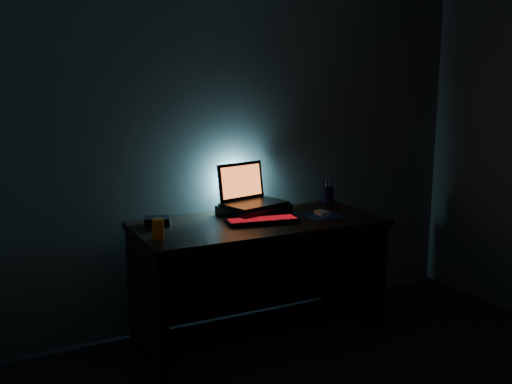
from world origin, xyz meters
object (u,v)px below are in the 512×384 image
juice_glass (158,229)px  router (157,221)px  mouse (322,213)px  pen_cup (328,195)px  laptop (249,195)px  keyboard (262,221)px

juice_glass → router: bearing=74.0°
mouse → juice_glass: size_ratio=0.89×
pen_cup → router: bearing=-175.2°
laptop → router: 0.63m
keyboard → router: 0.62m
laptop → juice_glass: (-0.71, -0.34, -0.07)m
laptop → keyboard: size_ratio=0.97×
keyboard → juice_glass: 0.67m
keyboard → pen_cup: 0.76m
laptop → mouse: (0.37, -0.29, -0.10)m
laptop → keyboard: bearing=-113.8°
laptop → juice_glass: size_ratio=3.98×
juice_glass → router: size_ratio=0.62×
juice_glass → router: 0.30m
mouse → pen_cup: bearing=54.0°
laptop → juice_glass: laptop is taller
keyboard → mouse: size_ratio=4.59×
keyboard → router: router is taller
pen_cup → juice_glass: (-1.35, -0.39, -0.00)m
router → pen_cup: bearing=24.0°
mouse → pen_cup: (0.27, 0.34, 0.04)m
mouse → pen_cup: size_ratio=0.88×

